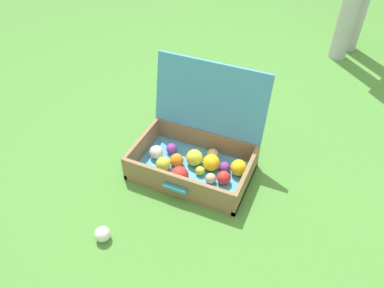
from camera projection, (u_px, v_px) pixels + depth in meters
The scene contains 3 objects.
ground_plane at pixel (208, 177), 1.76m from camera, with size 16.00×16.00×0.00m, color #4C8C38.
open_suitcase at pixel (197, 151), 1.75m from camera, with size 0.55×0.45×0.47m.
stray_ball_on_grass at pixel (102, 234), 1.48m from camera, with size 0.06×0.06×0.06m, color white.
Camera 1 is at (0.42, -1.15, 1.28)m, focal length 34.69 mm.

